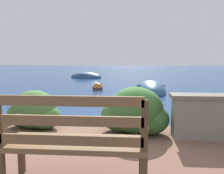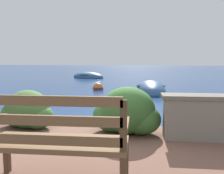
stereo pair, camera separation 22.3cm
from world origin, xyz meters
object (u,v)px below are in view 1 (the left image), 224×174
mooring_buoy (98,88)px  rowboat_mid (86,77)px  rowboat_nearest (151,91)px  park_bench (74,139)px

mooring_buoy → rowboat_mid: bearing=105.2°
rowboat_nearest → mooring_buoy: size_ratio=4.83×
rowboat_nearest → mooring_buoy: rowboat_nearest is taller
rowboat_mid → mooring_buoy: size_ratio=5.37×
park_bench → mooring_buoy: park_bench is taller
park_bench → rowboat_nearest: park_bench is taller
mooring_buoy → rowboat_nearest: bearing=-17.2°
park_bench → mooring_buoy: (-1.02, 8.89, -0.62)m
park_bench → rowboat_mid: bearing=98.4°
park_bench → rowboat_nearest: bearing=79.0°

